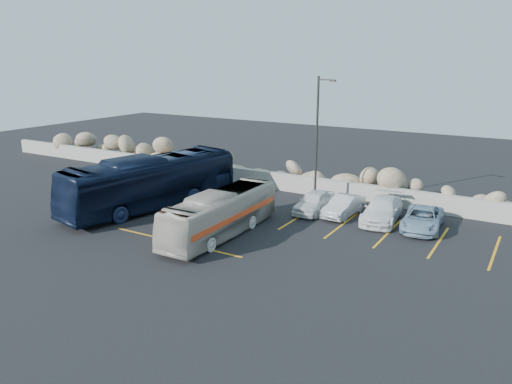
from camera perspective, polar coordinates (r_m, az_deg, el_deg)
The scene contains 11 objects.
ground at distance 25.02m, azimuth -7.68°, elevation -6.23°, with size 90.00×90.00×0.00m, color black.
seawall at distance 34.56m, azimuth 4.66°, elevation 0.94°, with size 60.00×0.40×1.20m, color gray.
riprap_pile at distance 35.45m, azimuth 5.54°, elevation 2.45°, with size 54.00×2.80×2.60m, color #866F58, non-canonical shape.
parking_lines at distance 27.28m, azimuth 7.42°, elevation -4.37°, with size 18.16×9.36×0.01m.
lamppost at distance 30.54m, azimuth 7.05°, elevation 6.07°, with size 1.14×0.18×8.00m.
vintage_bus at distance 26.09m, azimuth -4.03°, elevation -2.46°, with size 1.99×8.50×2.37m, color beige.
tour_coach at distance 31.37m, azimuth -11.88°, elevation 1.13°, with size 2.74×11.72×3.26m, color black.
car_a at distance 30.23m, azimuth 6.66°, elevation -1.12°, with size 1.52×3.78×1.29m, color white.
car_b at distance 29.79m, azimuth 9.98°, elevation -1.58°, with size 1.27×3.63×1.20m, color silver.
car_c at distance 29.29m, azimuth 14.24°, elevation -2.00°, with size 1.84×4.54×1.32m, color white.
car_d at distance 28.57m, azimuth 18.49°, elevation -2.91°, with size 1.95×4.23×1.18m, color #7F9DB5.
Camera 1 is at (14.65, -18.13, 9.09)m, focal length 35.00 mm.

